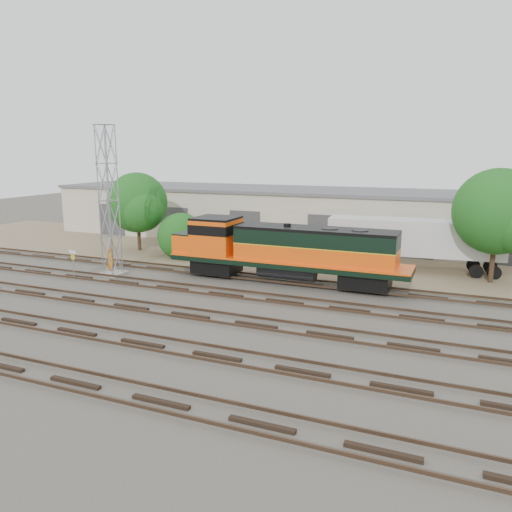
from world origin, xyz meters
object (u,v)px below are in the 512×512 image
at_px(signal_tower, 109,204).
at_px(worker, 110,260).
at_px(locomotive, 283,250).
at_px(semi_trailer, 418,239).

relative_size(signal_tower, worker, 5.49).
distance_m(locomotive, semi_trailer, 11.13).
bearing_deg(semi_trailer, worker, -160.57).
bearing_deg(worker, locomotive, -147.14).
height_order(signal_tower, worker, signal_tower).
relative_size(locomotive, semi_trailer, 1.30).
height_order(locomotive, semi_trailer, locomotive).
bearing_deg(locomotive, worker, -169.54).
bearing_deg(semi_trailer, locomotive, -143.75).
bearing_deg(signal_tower, worker, 141.68).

